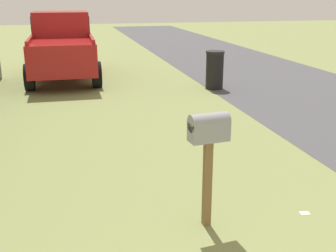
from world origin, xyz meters
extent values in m
cube|color=brown|center=(3.87, -0.10, 0.53)|extent=(0.09, 0.09, 1.06)
cube|color=gray|center=(3.87, -0.10, 1.17)|extent=(0.25, 0.47, 0.22)
cylinder|color=gray|center=(3.87, -0.10, 1.28)|extent=(0.25, 0.47, 0.20)
cube|color=red|center=(3.98, -0.10, 1.23)|extent=(0.02, 0.04, 0.18)
cube|color=maroon|center=(13.53, 1.51, 0.88)|extent=(4.89, 1.91, 0.90)
cube|color=maroon|center=(14.12, 1.51, 1.71)|extent=(1.67, 1.74, 0.76)
cube|color=black|center=(14.12, 1.51, 1.71)|extent=(1.62, 1.78, 0.53)
cube|color=maroon|center=(12.46, 2.38, 1.39)|extent=(2.54, 0.09, 0.12)
cube|color=maroon|center=(12.45, 0.65, 1.39)|extent=(2.54, 0.09, 0.12)
cylinder|color=black|center=(15.15, 2.44, 0.38)|extent=(0.76, 0.26, 0.76)
cylinder|color=black|center=(15.14, 0.56, 0.38)|extent=(0.76, 0.26, 0.76)
cylinder|color=black|center=(11.93, 2.46, 0.38)|extent=(0.76, 0.26, 0.76)
cylinder|color=black|center=(11.92, 0.58, 0.38)|extent=(0.76, 0.26, 0.76)
cylinder|color=black|center=(10.92, -2.71, 0.50)|extent=(0.50, 0.50, 1.01)
cylinder|color=black|center=(10.92, -2.71, 1.05)|extent=(0.53, 0.53, 0.08)
cube|color=silver|center=(3.83, -1.38, 0.00)|extent=(0.10, 0.13, 0.01)
camera|label=1|loc=(-0.26, 1.37, 2.61)|focal=44.35mm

